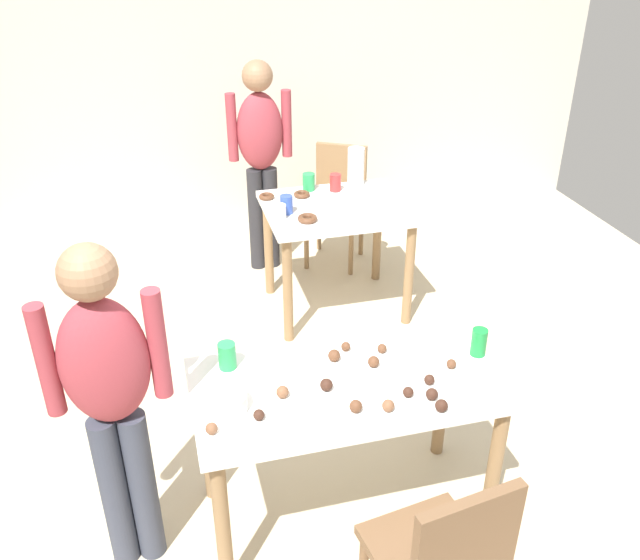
{
  "coord_description": "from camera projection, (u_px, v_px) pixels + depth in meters",
  "views": [
    {
      "loc": [
        -0.56,
        -2.2,
        2.44
      ],
      "look_at": [
        0.15,
        0.46,
        0.9
      ],
      "focal_mm": 38.29,
      "sensor_mm": 36.0,
      "label": 1
    }
  ],
  "objects": [
    {
      "name": "dining_table_far",
      "position": [
        337.0,
        223.0,
        4.37
      ],
      "size": [
        0.91,
        0.74,
        0.75
      ],
      "color": "white",
      "rests_on": "ground_plane"
    },
    {
      "name": "chair_far_table",
      "position": [
        337.0,
        197.0,
        5.08
      ],
      "size": [
        0.55,
        0.55,
        0.87
      ],
      "color": "olive",
      "rests_on": "ground_plane"
    },
    {
      "name": "wall_back",
      "position": [
        211.0,
        68.0,
        5.24
      ],
      "size": [
        6.4,
        0.1,
        2.6
      ],
      "primitive_type": "cube",
      "color": "beige",
      "rests_on": "ground_plane"
    },
    {
      "name": "cup_far_1",
      "position": [
        279.0,
        212.0,
        4.1
      ],
      "size": [
        0.09,
        0.09,
        0.09
      ],
      "primitive_type": "cylinder",
      "color": "white",
      "rests_on": "dining_table_far"
    },
    {
      "name": "donut_far_2",
      "position": [
        302.0,
        194.0,
        4.42
      ],
      "size": [
        0.11,
        0.11,
        0.03
      ],
      "primitive_type": "torus",
      "color": "brown",
      "rests_on": "dining_table_far"
    },
    {
      "name": "cake_ball_6",
      "position": [
        356.0,
        406.0,
        2.56
      ],
      "size": [
        0.05,
        0.05,
        0.05
      ],
      "primitive_type": "sphere",
      "color": "brown",
      "rests_on": "dining_table_near"
    },
    {
      "name": "chair_near_table",
      "position": [
        444.0,
        557.0,
        2.31
      ],
      "size": [
        0.46,
        0.46,
        0.87
      ],
      "color": "brown",
      "rests_on": "ground_plane"
    },
    {
      "name": "soda_can",
      "position": [
        479.0,
        342.0,
        2.87
      ],
      "size": [
        0.07,
        0.07,
        0.12
      ],
      "primitive_type": "cylinder",
      "color": "#198438",
      "rests_on": "dining_table_near"
    },
    {
      "name": "cake_ball_14",
      "position": [
        441.0,
        406.0,
        2.57
      ],
      "size": [
        0.05,
        0.05,
        0.05
      ],
      "primitive_type": "sphere",
      "color": "#3D2319",
      "rests_on": "dining_table_near"
    },
    {
      "name": "cake_ball_2",
      "position": [
        259.0,
        415.0,
        2.53
      ],
      "size": [
        0.04,
        0.04,
        0.04
      ],
      "primitive_type": "sphere",
      "color": "#3D2319",
      "rests_on": "dining_table_near"
    },
    {
      "name": "cup_far_3",
      "position": [
        286.0,
        205.0,
        4.17
      ],
      "size": [
        0.08,
        0.08,
        0.12
      ],
      "primitive_type": "cylinder",
      "color": "#3351B2",
      "rests_on": "dining_table_far"
    },
    {
      "name": "cake_ball_5",
      "position": [
        451.0,
        364.0,
        2.8
      ],
      "size": [
        0.04,
        0.04,
        0.04
      ],
      "primitive_type": "sphere",
      "color": "brown",
      "rests_on": "dining_table_near"
    },
    {
      "name": "cake_ball_9",
      "position": [
        432.0,
        394.0,
        2.63
      ],
      "size": [
        0.05,
        0.05,
        0.05
      ],
      "primitive_type": "sphere",
      "color": "#3D2319",
      "rests_on": "dining_table_near"
    },
    {
      "name": "cup_far_0",
      "position": [
        335.0,
        183.0,
        4.49
      ],
      "size": [
        0.07,
        0.07,
        0.11
      ],
      "primitive_type": "cylinder",
      "color": "red",
      "rests_on": "dining_table_far"
    },
    {
      "name": "ground_plane",
      "position": [
        315.0,
        499.0,
        3.18
      ],
      "size": [
        6.4,
        6.4,
        0.0
      ],
      "primitive_type": "plane",
      "color": "beige"
    },
    {
      "name": "cake_ball_0",
      "position": [
        429.0,
        380.0,
        2.71
      ],
      "size": [
        0.04,
        0.04,
        0.04
      ],
      "primitive_type": "sphere",
      "color": "#3D2319",
      "rests_on": "dining_table_near"
    },
    {
      "name": "cake_ball_3",
      "position": [
        388.0,
        406.0,
        2.57
      ],
      "size": [
        0.05,
        0.05,
        0.05
      ],
      "primitive_type": "sphere",
      "color": "brown",
      "rests_on": "dining_table_near"
    },
    {
      "name": "mixing_bowl",
      "position": [
        225.0,
        402.0,
        2.57
      ],
      "size": [
        0.17,
        0.17,
        0.07
      ],
      "primitive_type": "cylinder",
      "color": "white",
      "rests_on": "dining_table_near"
    },
    {
      "name": "person_girl_near",
      "position": [
        110.0,
        390.0,
        2.49
      ],
      "size": [
        0.45,
        0.2,
        1.47
      ],
      "color": "#383D4C",
      "rests_on": "ground_plane"
    },
    {
      "name": "cake_ball_7",
      "position": [
        334.0,
        355.0,
        2.85
      ],
      "size": [
        0.05,
        0.05,
        0.05
      ],
      "primitive_type": "sphere",
      "color": "brown",
      "rests_on": "dining_table_near"
    },
    {
      "name": "cake_ball_8",
      "position": [
        408.0,
        392.0,
        2.64
      ],
      "size": [
        0.04,
        0.04,
        0.04
      ],
      "primitive_type": "sphere",
      "color": "#3D2319",
      "rests_on": "dining_table_near"
    },
    {
      "name": "donut_far_0",
      "position": [
        267.0,
        196.0,
        4.39
      ],
      "size": [
        0.1,
        0.1,
        0.03
      ],
      "primitive_type": "torus",
      "color": "brown",
      "rests_on": "dining_table_far"
    },
    {
      "name": "cake_ball_4",
      "position": [
        283.0,
        392.0,
        2.64
      ],
      "size": [
        0.05,
        0.05,
        0.05
      ],
      "primitive_type": "sphere",
      "color": "brown",
      "rests_on": "dining_table_near"
    },
    {
      "name": "cup_near_0",
      "position": [
        227.0,
        356.0,
        2.79
      ],
      "size": [
        0.07,
        0.07,
        0.12
      ],
      "primitive_type": "cylinder",
      "color": "green",
      "rests_on": "dining_table_near"
    },
    {
      "name": "dining_table_near",
      "position": [
        347.0,
        402.0,
        2.79
      ],
      "size": [
        1.25,
        0.64,
        0.75
      ],
      "color": "white",
      "rests_on": "ground_plane"
    },
    {
      "name": "cake_ball_1",
      "position": [
        382.0,
        348.0,
        2.9
      ],
      "size": [
        0.04,
        0.04,
        0.04
      ],
      "primitive_type": "sphere",
      "color": "brown",
      "rests_on": "dining_table_near"
    },
    {
      "name": "cake_ball_11",
      "position": [
        326.0,
        385.0,
        2.68
      ],
      "size": [
        0.05,
        0.05,
        0.05
      ],
      "primitive_type": "sphere",
      "color": "#3D2319",
      "rests_on": "dining_table_near"
    },
    {
      "name": "fork_near",
      "position": [
        315.0,
        412.0,
        2.57
      ],
      "size": [
        0.17,
        0.02,
        0.01
      ],
      "primitive_type": "cube",
      "color": "silver",
      "rests_on": "dining_table_near"
    },
    {
      "name": "cup_far_2",
      "position": [
        309.0,
        182.0,
        4.5
      ],
      "size": [
        0.08,
        0.08,
        0.11
      ],
      "primitive_type": "cylinder",
      "color": "green",
      "rests_on": "dining_table_far"
    },
    {
      "name": "person_adult_far",
      "position": [
        261.0,
        150.0,
        4.75
      ],
      "size": [
        0.45,
        0.21,
        1.52
      ],
      "color": "#28282D",
      "rests_on": "ground_plane"
    },
    {
      "name": "cake_ball_13",
      "position": [
        211.0,
        429.0,
        2.46
      ],
      "size": [
        0.04,
        0.04,
        0.04
      ],
      "primitive_type": "sphere",
      "color": "brown",
      "rests_on": "dining_table_near"
    },
    {
      "name": "cake_ball_10",
      "position": [
        374.0,
        362.0,
        2.81
      ],
      "size": [
        0.05,
        0.05,
        0.05
      ],
      "primitive_type": "sphere",
      "color": "brown",
      "rests_on": "dining_table_near"
    },
    {
      "name": "pitcher_far",
      "position": [
        356.0,
        167.0,
        4.55
      ],
      "size": [
        0.11,
        0.11,
        0.25
      ],
      "primitive_type": "cylinder",
      "color": "white",
      "rests_on": "dining_table_far"
    },
    {
      "name": "cake_ball_12",
      "position": [
        346.0,
        346.0,
        2.91
      ],
      "size": [
        0.04,
        0.04,
        0.04
      ],
      "primitive_type": "sphere",
      "color": "brown",
      "rests_on": "dining_table_near"
    },
    {
      "name": "donut_far_1",
      "position": [
        307.0,
        218.0,
        4.08
      ],
      "size": [
        0.12,
        0.12,
        0.04
      ],
      "primitive_type": "torus",
      "color": "brown",
      "rests_on": "dining_table_far"
    }
  ]
}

